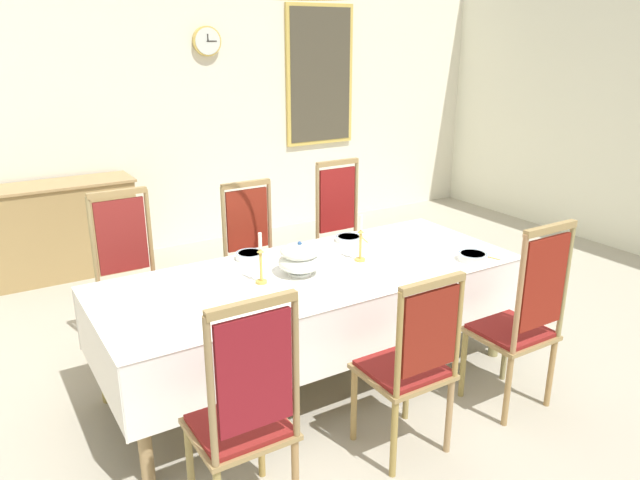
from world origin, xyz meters
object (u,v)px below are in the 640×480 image
Objects in this scene: sideboard at (58,231)px; framed_painting at (320,76)px; chair_south_a at (245,413)px; soup_tureen at (300,259)px; chair_north_a at (130,277)px; bowl_near_right at (473,256)px; candlestick_east at (360,243)px; chair_north_b at (255,255)px; bowl_near_left at (349,238)px; candlestick_west at (261,264)px; chair_south_c at (522,318)px; spoon_secondary at (483,255)px; mounted_clock at (207,41)px; chair_south_b at (411,362)px; bowl_far_left at (250,255)px; chair_north_c at (344,234)px; dining_table at (313,282)px; spoon_primary at (361,237)px.

framed_painting reaches higher than sideboard.
chair_south_a reaches higher than soup_tureen.
soup_tureen is at bearing 131.17° from chair_north_a.
soup_tureen reaches higher than bowl_near_right.
candlestick_east is 1.61× the size of bowl_near_right.
bowl_near_left is (0.49, -0.57, 0.21)m from chair_north_b.
chair_north_b is at bearing 66.67° from candlestick_west.
chair_south_c is at bearing -75.11° from bowl_near_left.
mounted_clock reaches higher than spoon_secondary.
chair_south_b is at bearing -110.41° from bowl_near_left.
chair_north_a is at bearing 145.47° from bowl_near_right.
chair_south_c reaches higher than bowl_near_left.
sideboard is (-2.24, 3.18, -0.32)m from spoon_secondary.
chair_north_a is 6.23× the size of bowl_near_left.
candlestick_east is 1.83× the size of spoon_secondary.
bowl_far_left is 3.57m from framed_painting.
chair_south_a is 3.77m from sideboard.
candlestick_west is (-0.41, 0.94, 0.33)m from chair_south_b.
chair_north_b is 0.84m from chair_north_c.
chair_south_b is 0.75× the size of sideboard.
spoon_secondary is (1.50, -0.36, -0.12)m from candlestick_west.
framed_painting is (1.58, 3.07, 0.86)m from candlestick_east.
mounted_clock is at bearing 79.26° from dining_table.
framed_painting reaches higher than bowl_near_left.
chair_south_c is (0.88, -0.94, -0.09)m from dining_table.
chair_north_c is (0.84, 1.88, 0.05)m from chair_south_b.
chair_south_a is 4.00× the size of mounted_clock.
mounted_clock reaches higher than chair_south_c.
framed_painting is (1.36, 0.01, -0.39)m from mounted_clock.
chair_north_c reaches higher than dining_table.
bowl_near_left is (0.16, 0.37, -0.10)m from candlestick_east.
chair_south_c is (1.80, -1.89, 0.01)m from chair_north_a.
soup_tureen is at bearing 135.85° from chair_south_c.
candlestick_east is 0.76m from bowl_near_right.
chair_north_c is at bearing 25.33° from bowl_far_left.
spoon_secondary is (0.26, -1.30, 0.17)m from chair_north_c.
bowl_far_left is 0.64× the size of mounted_clock.
candlestick_west is at bearing -106.23° from bowl_far_left.
chair_south_a is at bearing -125.51° from framed_painting.
chair_north_a is 1.57m from bowl_near_left.
bowl_near_left is 1.10× the size of spoon_secondary.
dining_table is 9.91× the size of soup_tureen.
soup_tureen is 0.85× the size of candlestick_west.
bowl_near_right is 3.71m from framed_painting.
candlestick_west is 1.55m from spoon_secondary.
bowl_near_right reaches higher than bowl_near_left.
chair_south_b is 3.35× the size of candlestick_west.
spoon_primary is (0.66, 0.40, 0.08)m from dining_table.
sideboard is (-1.98, 1.87, -0.15)m from chair_north_c.
bowl_near_right is (0.97, -1.33, 0.22)m from chair_north_b.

